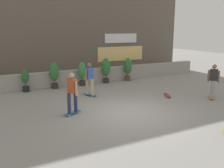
# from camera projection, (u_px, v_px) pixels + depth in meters

# --- Properties ---
(ground_plane) EXTENTS (48.00, 48.00, 0.00)m
(ground_plane) POSITION_uv_depth(u_px,v_px,m) (129.00, 112.00, 10.42)
(ground_plane) COLOR gray
(planter_wall) EXTENTS (18.00, 0.40, 0.90)m
(planter_wall) POSITION_uv_depth(u_px,v_px,m) (78.00, 77.00, 15.51)
(planter_wall) COLOR gray
(planter_wall) RESTS_ON ground
(building_backdrop) EXTENTS (20.00, 2.08, 6.50)m
(building_backdrop) POSITION_uv_depth(u_px,v_px,m) (58.00, 30.00, 18.36)
(building_backdrop) COLOR #60564C
(building_backdrop) RESTS_ON ground
(potted_plant_0) EXTENTS (0.38, 0.38, 1.22)m
(potted_plant_0) POSITION_uv_depth(u_px,v_px,m) (25.00, 80.00, 13.65)
(potted_plant_0) COLOR black
(potted_plant_0) RESTS_ON ground
(potted_plant_1) EXTENTS (0.52, 0.52, 1.52)m
(potted_plant_1) POSITION_uv_depth(u_px,v_px,m) (54.00, 73.00, 14.32)
(potted_plant_1) COLOR #2D2823
(potted_plant_1) RESTS_ON ground
(potted_plant_2) EXTENTS (0.47, 0.47, 1.42)m
(potted_plant_2) POSITION_uv_depth(u_px,v_px,m) (82.00, 72.00, 15.08)
(potted_plant_2) COLOR #2D2823
(potted_plant_2) RESTS_ON ground
(potted_plant_3) EXTENTS (0.54, 0.54, 1.56)m
(potted_plant_3) POSITION_uv_depth(u_px,v_px,m) (106.00, 69.00, 15.78)
(potted_plant_3) COLOR #2D2823
(potted_plant_3) RESTS_ON ground
(potted_plant_4) EXTENTS (0.51, 0.51, 1.49)m
(potted_plant_4) POSITION_uv_depth(u_px,v_px,m) (128.00, 68.00, 16.52)
(potted_plant_4) COLOR brown
(potted_plant_4) RESTS_ON ground
(skater_by_wall_right) EXTENTS (0.72, 0.69, 1.70)m
(skater_by_wall_right) POSITION_uv_depth(u_px,v_px,m) (213.00, 80.00, 12.30)
(skater_by_wall_right) COLOR #BF8C26
(skater_by_wall_right) RESTS_ON ground
(skater_mid_plaza) EXTENTS (0.81, 0.53, 1.70)m
(skater_mid_plaza) POSITION_uv_depth(u_px,v_px,m) (72.00, 92.00, 9.99)
(skater_mid_plaza) COLOR #266699
(skater_mid_plaza) RESTS_ON ground
(skater_foreground) EXTENTS (0.52, 0.82, 1.70)m
(skater_foreground) POSITION_uv_depth(u_px,v_px,m) (89.00, 78.00, 12.74)
(skater_foreground) COLOR #266699
(skater_foreground) RESTS_ON ground
(skateboard_near_camera) EXTENTS (0.52, 0.81, 0.08)m
(skateboard_near_camera) POSITION_uv_depth(u_px,v_px,m) (167.00, 95.00, 12.84)
(skateboard_near_camera) COLOR maroon
(skateboard_near_camera) RESTS_ON ground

